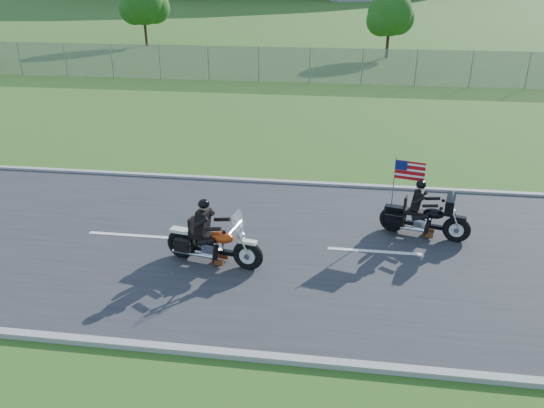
# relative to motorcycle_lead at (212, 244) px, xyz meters

# --- Properties ---
(ground) EXTENTS (420.00, 420.00, 0.00)m
(ground) POSITION_rel_motorcycle_lead_xyz_m (-0.34, 0.99, -0.50)
(ground) COLOR #32581B
(ground) RESTS_ON ground
(road) EXTENTS (120.00, 8.00, 0.04)m
(road) POSITION_rel_motorcycle_lead_xyz_m (-0.34, 0.99, -0.48)
(road) COLOR #28282B
(road) RESTS_ON ground
(curb_north) EXTENTS (120.00, 0.18, 0.12)m
(curb_north) POSITION_rel_motorcycle_lead_xyz_m (-0.34, 5.04, -0.45)
(curb_north) COLOR #9E9B93
(curb_north) RESTS_ON ground
(curb_south) EXTENTS (120.00, 0.18, 0.12)m
(curb_south) POSITION_rel_motorcycle_lead_xyz_m (-0.34, -3.06, -0.45)
(curb_south) COLOR #9E9B93
(curb_south) RESTS_ON ground
(fence) EXTENTS (60.00, 0.03, 2.00)m
(fence) POSITION_rel_motorcycle_lead_xyz_m (-5.34, 20.99, 0.50)
(fence) COLOR gray
(fence) RESTS_ON ground
(tree_fence_near) EXTENTS (3.52, 3.28, 4.75)m
(tree_fence_near) POSITION_rel_motorcycle_lead_xyz_m (5.70, 31.03, 2.47)
(tree_fence_near) COLOR #382316
(tree_fence_near) RESTS_ON ground
(tree_fence_mid) EXTENTS (3.96, 3.69, 5.30)m
(tree_fence_mid) POSITION_rel_motorcycle_lead_xyz_m (-14.29, 35.03, 2.80)
(tree_fence_mid) COLOR #382316
(tree_fence_mid) RESTS_ON ground
(motorcycle_lead) EXTENTS (2.34, 0.86, 1.58)m
(motorcycle_lead) POSITION_rel_motorcycle_lead_xyz_m (0.00, 0.00, 0.00)
(motorcycle_lead) COLOR black
(motorcycle_lead) RESTS_ON ground
(motorcycle_follow) EXTENTS (2.19, 0.97, 1.85)m
(motorcycle_follow) POSITION_rel_motorcycle_lead_xyz_m (4.88, 2.00, 0.01)
(motorcycle_follow) COLOR black
(motorcycle_follow) RESTS_ON ground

